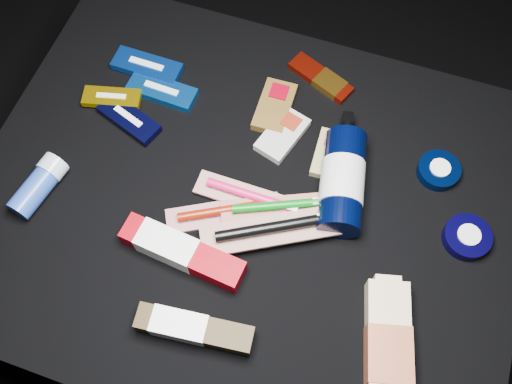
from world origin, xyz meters
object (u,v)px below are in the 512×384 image
(deodorant_stick, at_px, (39,185))
(toothpaste_carton_red, at_px, (178,250))
(lotion_bottle, at_px, (343,181))
(bodywash_bottle, at_px, (388,345))

(deodorant_stick, xyz_separation_m, toothpaste_carton_red, (0.28, -0.03, -0.00))
(lotion_bottle, bearing_deg, toothpaste_carton_red, -148.98)
(lotion_bottle, height_order, deodorant_stick, lotion_bottle)
(bodywash_bottle, bearing_deg, deodorant_stick, 159.48)
(toothpaste_carton_red, bearing_deg, deodorant_stick, 179.01)
(lotion_bottle, height_order, toothpaste_carton_red, lotion_bottle)
(lotion_bottle, bearing_deg, deodorant_stick, -171.94)
(bodywash_bottle, xyz_separation_m, deodorant_stick, (-0.65, 0.07, 0.00))
(lotion_bottle, relative_size, deodorant_stick, 1.98)
(lotion_bottle, distance_m, deodorant_stick, 0.54)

